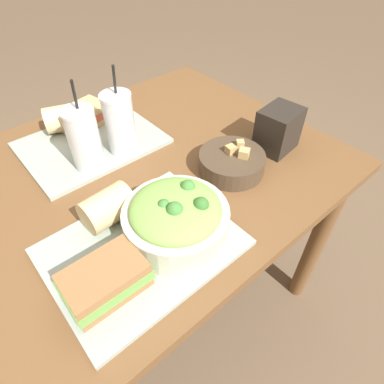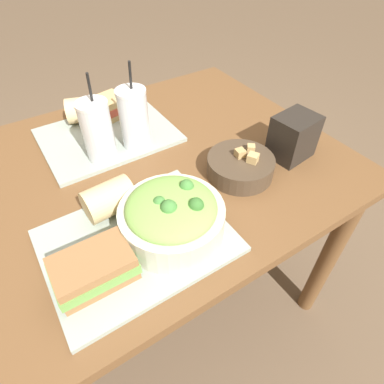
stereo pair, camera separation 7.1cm
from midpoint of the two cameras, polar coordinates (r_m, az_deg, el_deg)
name	(u,v)px [view 1 (the left image)]	position (r m, az deg, el deg)	size (l,w,h in m)	color
ground_plane	(152,301)	(1.47, -8.67, -18.65)	(12.00, 12.00, 0.00)	brown
dining_table	(133,200)	(0.97, -12.51, -1.52)	(1.15, 0.87, 0.73)	brown
tray_near	(142,247)	(0.71, -11.72, -9.65)	(0.39, 0.31, 0.01)	#99A89E
tray_far	(92,143)	(1.03, -19.35, 8.20)	(0.39, 0.31, 0.01)	#99A89E
salad_bowl	(176,218)	(0.68, -5.86, -4.70)	(0.23, 0.23, 0.11)	beige
soup_bowl	(232,162)	(0.87, 4.76, 5.30)	(0.18, 0.18, 0.08)	#473828
sandwich_near	(105,280)	(0.64, -18.37, -14.81)	(0.15, 0.10, 0.06)	olive
baguette_near	(108,207)	(0.75, -17.38, -2.68)	(0.11, 0.09, 0.08)	#DBBC84
sandwich_far	(83,117)	(1.09, -20.68, 12.35)	(0.17, 0.12, 0.06)	tan
baguette_far	(63,118)	(1.09, -23.73, 11.85)	(0.12, 0.11, 0.08)	#DBBC84
drink_cup_dark	(85,141)	(0.89, -20.76, 8.41)	(0.08, 0.08, 0.24)	silver
drink_cup_red	(120,125)	(0.92, -14.86, 11.29)	(0.08, 0.08, 0.25)	silver
chip_bag	(278,129)	(0.95, 13.00, 10.70)	(0.13, 0.11, 0.12)	#28231E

